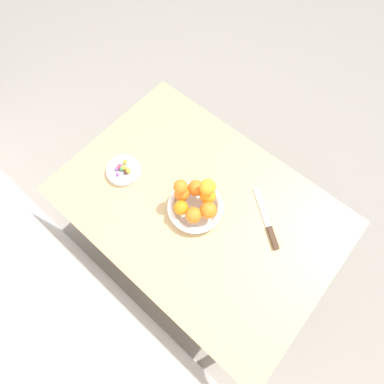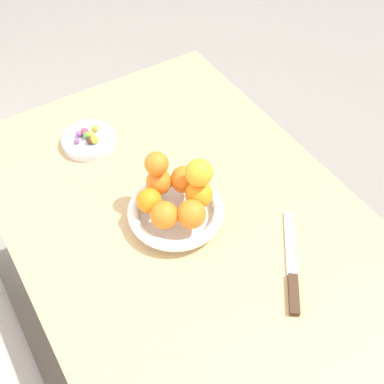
{
  "view_description": "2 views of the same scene",
  "coord_description": "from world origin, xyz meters",
  "px_view_note": "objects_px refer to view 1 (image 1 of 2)",
  "views": [
    {
      "loc": [
        -0.26,
        0.35,
        1.85
      ],
      "look_at": [
        0.04,
        -0.0,
        0.81
      ],
      "focal_mm": 28.0,
      "sensor_mm": 36.0,
      "label": 1
    },
    {
      "loc": [
        -0.59,
        0.35,
        1.63
      ],
      "look_at": [
        -0.01,
        -0.02,
        0.81
      ],
      "focal_mm": 45.0,
      "sensor_mm": 36.0,
      "label": 2
    }
  ],
  "objects_px": {
    "candy_ball_2": "(124,168)",
    "candy_ball_4": "(126,172)",
    "candy_ball_1": "(122,169)",
    "knife": "(268,223)",
    "orange_3": "(208,196)",
    "candy_ball_3": "(118,174)",
    "orange_4": "(196,188)",
    "orange_7": "(208,187)",
    "orange_2": "(208,210)",
    "candy_ball_5": "(128,171)",
    "candy_ball_6": "(120,166)",
    "candy_ball_7": "(125,162)",
    "dining_table": "(198,213)",
    "orange_6": "(181,187)",
    "candy_ball_0": "(117,169)",
    "orange_0": "(181,208)",
    "fruit_bowl": "(195,206)",
    "candy_dish": "(124,170)",
    "orange_1": "(193,215)",
    "orange_5": "(182,194)"
  },
  "relations": [
    {
      "from": "orange_1",
      "to": "candy_dish",
      "type": "bearing_deg",
      "value": 3.77
    },
    {
      "from": "orange_4",
      "to": "orange_7",
      "type": "distance_m",
      "value": 0.08
    },
    {
      "from": "candy_dish",
      "to": "orange_0",
      "type": "relative_size",
      "value": 2.48
    },
    {
      "from": "candy_ball_0",
      "to": "candy_ball_4",
      "type": "distance_m",
      "value": 0.04
    },
    {
      "from": "fruit_bowl",
      "to": "candy_ball_2",
      "type": "relative_size",
      "value": 10.49
    },
    {
      "from": "candy_ball_4",
      "to": "candy_ball_3",
      "type": "bearing_deg",
      "value": 58.08
    },
    {
      "from": "candy_ball_4",
      "to": "orange_3",
      "type": "bearing_deg",
      "value": -159.63
    },
    {
      "from": "orange_0",
      "to": "orange_4",
      "type": "xyz_separation_m",
      "value": [
        0.01,
        -0.1,
        0.0
      ]
    },
    {
      "from": "candy_ball_3",
      "to": "orange_7",
      "type": "bearing_deg",
      "value": -155.49
    },
    {
      "from": "dining_table",
      "to": "knife",
      "type": "relative_size",
      "value": 4.98
    },
    {
      "from": "orange_6",
      "to": "candy_ball_5",
      "type": "xyz_separation_m",
      "value": [
        0.24,
        0.05,
        -0.09
      ]
    },
    {
      "from": "orange_0",
      "to": "orange_1",
      "type": "xyz_separation_m",
      "value": [
        -0.05,
        -0.01,
        0.0
      ]
    },
    {
      "from": "orange_1",
      "to": "orange_4",
      "type": "relative_size",
      "value": 0.98
    },
    {
      "from": "orange_2",
      "to": "candy_ball_1",
      "type": "relative_size",
      "value": 3.29
    },
    {
      "from": "candy_ball_5",
      "to": "candy_ball_6",
      "type": "xyz_separation_m",
      "value": [
        0.04,
        0.01,
        -0.0
      ]
    },
    {
      "from": "orange_4",
      "to": "candy_ball_6",
      "type": "distance_m",
      "value": 0.33
    },
    {
      "from": "dining_table",
      "to": "orange_1",
      "type": "height_order",
      "value": "orange_1"
    },
    {
      "from": "candy_ball_3",
      "to": "candy_ball_7",
      "type": "bearing_deg",
      "value": -72.92
    },
    {
      "from": "candy_ball_1",
      "to": "orange_5",
      "type": "bearing_deg",
      "value": -166.55
    },
    {
      "from": "candy_ball_1",
      "to": "knife",
      "type": "distance_m",
      "value": 0.62
    },
    {
      "from": "orange_0",
      "to": "candy_ball_3",
      "type": "bearing_deg",
      "value": 9.37
    },
    {
      "from": "orange_6",
      "to": "candy_ball_1",
      "type": "xyz_separation_m",
      "value": [
        0.27,
        0.06,
        -0.09
      ]
    },
    {
      "from": "candy_ball_2",
      "to": "candy_ball_5",
      "type": "distance_m",
      "value": 0.02
    },
    {
      "from": "candy_dish",
      "to": "candy_ball_1",
      "type": "distance_m",
      "value": 0.02
    },
    {
      "from": "orange_3",
      "to": "knife",
      "type": "height_order",
      "value": "orange_3"
    },
    {
      "from": "orange_1",
      "to": "orange_2",
      "type": "bearing_deg",
      "value": -120.19
    },
    {
      "from": "orange_3",
      "to": "orange_7",
      "type": "xyz_separation_m",
      "value": [
        0.01,
        -0.0,
        0.06
      ]
    },
    {
      "from": "candy_ball_3",
      "to": "candy_ball_0",
      "type": "bearing_deg",
      "value": -36.2
    },
    {
      "from": "candy_ball_2",
      "to": "candy_ball_4",
      "type": "distance_m",
      "value": 0.02
    },
    {
      "from": "orange_2",
      "to": "candy_ball_3",
      "type": "height_order",
      "value": "orange_2"
    },
    {
      "from": "candy_ball_2",
      "to": "orange_4",
      "type": "bearing_deg",
      "value": -159.86
    },
    {
      "from": "candy_dish",
      "to": "orange_4",
      "type": "xyz_separation_m",
      "value": [
        -0.3,
        -0.11,
        0.06
      ]
    },
    {
      "from": "orange_1",
      "to": "orange_6",
      "type": "relative_size",
      "value": 1.14
    },
    {
      "from": "orange_4",
      "to": "candy_ball_1",
      "type": "relative_size",
      "value": 3.22
    },
    {
      "from": "candy_ball_5",
      "to": "candy_ball_7",
      "type": "relative_size",
      "value": 1.2
    },
    {
      "from": "orange_7",
      "to": "candy_ball_0",
      "type": "relative_size",
      "value": 3.56
    },
    {
      "from": "dining_table",
      "to": "fruit_bowl",
      "type": "height_order",
      "value": "fruit_bowl"
    },
    {
      "from": "orange_7",
      "to": "candy_dish",
      "type": "bearing_deg",
      "value": 19.39
    },
    {
      "from": "candy_dish",
      "to": "orange_5",
      "type": "distance_m",
      "value": 0.29
    },
    {
      "from": "candy_ball_2",
      "to": "candy_ball_4",
      "type": "bearing_deg",
      "value": 151.33
    },
    {
      "from": "dining_table",
      "to": "candy_ball_1",
      "type": "bearing_deg",
      "value": 15.54
    },
    {
      "from": "orange_6",
      "to": "candy_ball_0",
      "type": "distance_m",
      "value": 0.31
    },
    {
      "from": "orange_0",
      "to": "orange_5",
      "type": "relative_size",
      "value": 0.95
    },
    {
      "from": "orange_7",
      "to": "candy_ball_2",
      "type": "relative_size",
      "value": 2.9
    },
    {
      "from": "candy_ball_1",
      "to": "candy_ball_5",
      "type": "distance_m",
      "value": 0.03
    },
    {
      "from": "orange_4",
      "to": "knife",
      "type": "bearing_deg",
      "value": -162.24
    },
    {
      "from": "fruit_bowl",
      "to": "orange_1",
      "type": "distance_m",
      "value": 0.07
    },
    {
      "from": "orange_4",
      "to": "orange_6",
      "type": "distance_m",
      "value": 0.08
    },
    {
      "from": "candy_ball_7",
      "to": "orange_7",
      "type": "bearing_deg",
      "value": -165.21
    },
    {
      "from": "candy_ball_4",
      "to": "orange_7",
      "type": "bearing_deg",
      "value": -158.65
    }
  ]
}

